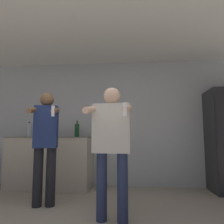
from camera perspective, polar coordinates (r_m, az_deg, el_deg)
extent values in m
cube|color=#B2B7BC|center=(4.58, -3.80, -2.82)|extent=(7.00, 0.06, 2.55)
cube|color=silver|center=(3.58, -7.59, 20.09)|extent=(7.00, 3.26, 0.05)
cube|color=#BCB29E|center=(4.48, -15.78, -12.61)|extent=(1.57, 0.64, 0.97)
cube|color=#676256|center=(4.46, -15.58, -6.35)|extent=(1.60, 0.67, 0.01)
cylinder|color=#194723|center=(4.40, -9.14, -4.78)|extent=(0.09, 0.09, 0.26)
cylinder|color=#194723|center=(4.41, -9.10, -2.67)|extent=(0.03, 0.03, 0.07)
sphere|color=#B29933|center=(4.41, -9.09, -2.22)|extent=(0.03, 0.03, 0.03)
cylinder|color=silver|center=(4.76, -20.88, -4.76)|extent=(0.09, 0.09, 0.23)
cylinder|color=silver|center=(4.76, -20.81, -3.03)|extent=(0.03, 0.03, 0.06)
sphere|color=black|center=(4.76, -20.79, -2.65)|extent=(0.04, 0.04, 0.04)
cylinder|color=maroon|center=(4.59, -16.39, -4.89)|extent=(0.08, 0.08, 0.22)
cylinder|color=maroon|center=(4.60, -16.33, -3.02)|extent=(0.03, 0.03, 0.08)
sphere|color=black|center=(4.60, -16.31, -2.54)|extent=(0.04, 0.04, 0.04)
cylinder|color=navy|center=(2.72, -2.71, -18.84)|extent=(0.13, 0.13, 0.78)
cylinder|color=navy|center=(2.67, 2.76, -19.06)|extent=(0.13, 0.13, 0.78)
cube|color=beige|center=(2.63, 0.00, -4.29)|extent=(0.47, 0.24, 0.59)
sphere|color=beige|center=(2.68, 0.00, 4.19)|extent=(0.21, 0.21, 0.21)
cylinder|color=beige|center=(2.52, -5.63, 0.64)|extent=(0.11, 0.39, 0.14)
cylinder|color=beige|center=(2.43, 4.07, 0.90)|extent=(0.11, 0.39, 0.14)
cube|color=white|center=(2.24, 3.45, 0.69)|extent=(0.04, 0.04, 0.14)
cylinder|color=black|center=(3.41, -18.81, -15.75)|extent=(0.14, 0.14, 0.81)
cylinder|color=black|center=(3.37, -15.70, -15.95)|extent=(0.14, 0.14, 0.81)
cube|color=navy|center=(3.35, -16.83, -3.73)|extent=(0.36, 0.26, 0.61)
sphere|color=brown|center=(3.39, -16.60, 3.14)|extent=(0.20, 0.20, 0.20)
cylinder|color=brown|center=(3.21, -20.07, 0.48)|extent=(0.15, 0.41, 0.14)
cylinder|color=brown|center=(3.15, -14.57, 0.42)|extent=(0.15, 0.41, 0.14)
cube|color=white|center=(2.95, -15.15, 0.23)|extent=(0.04, 0.04, 0.14)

